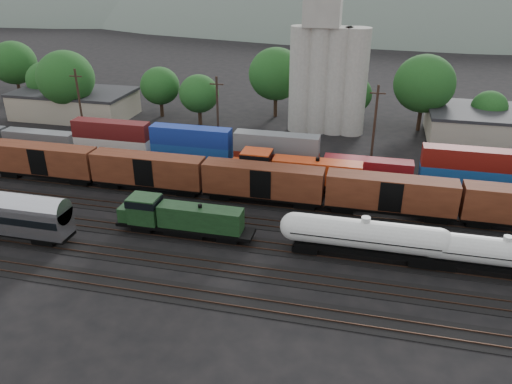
% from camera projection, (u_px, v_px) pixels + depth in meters
% --- Properties ---
extents(ground, '(600.00, 600.00, 0.00)m').
position_uv_depth(ground, '(260.00, 223.00, 58.60)').
color(ground, black).
extents(tracks, '(180.00, 33.20, 0.20)m').
position_uv_depth(tracks, '(260.00, 223.00, 58.58)').
color(tracks, black).
rests_on(tracks, ground).
extents(green_locomotive, '(15.57, 2.75, 4.12)m').
position_uv_depth(green_locomotive, '(177.00, 217.00, 54.94)').
color(green_locomotive, black).
rests_on(green_locomotive, ground).
extents(tank_car_a, '(17.35, 3.11, 4.55)m').
position_uv_depth(tank_car_a, '(364.00, 236.00, 50.52)').
color(tank_car_a, silver).
rests_on(tank_car_a, ground).
extents(tank_car_b, '(15.91, 2.85, 4.17)m').
position_uv_depth(tank_car_b, '(504.00, 254.00, 47.82)').
color(tank_car_b, silver).
rests_on(tank_car_b, ground).
extents(orange_locomotive, '(19.28, 3.21, 4.82)m').
position_uv_depth(orange_locomotive, '(292.00, 171.00, 65.82)').
color(orange_locomotive, black).
rests_on(orange_locomotive, ground).
extents(boxcar_string, '(169.00, 2.90, 4.20)m').
position_uv_depth(boxcar_string, '(391.00, 194.00, 58.59)').
color(boxcar_string, black).
rests_on(boxcar_string, ground).
extents(container_wall, '(160.00, 2.60, 5.80)m').
position_uv_depth(container_wall, '(260.00, 154.00, 71.37)').
color(container_wall, black).
rests_on(container_wall, ground).
extents(grain_silo, '(13.40, 5.00, 29.00)m').
position_uv_depth(grain_silo, '(327.00, 68.00, 84.78)').
color(grain_silo, '#A3A096').
rests_on(grain_silo, ground).
extents(industrial_sheds, '(119.38, 17.26, 5.10)m').
position_uv_depth(industrial_sheds, '(343.00, 120.00, 87.12)').
color(industrial_sheds, '#9E937F').
rests_on(industrial_sheds, ground).
extents(tree_band, '(168.17, 23.15, 14.29)m').
position_uv_depth(tree_band, '(263.00, 81.00, 91.28)').
color(tree_band, black).
rests_on(tree_band, ground).
extents(utility_poles, '(122.20, 0.36, 12.00)m').
position_uv_depth(utility_poles, '(293.00, 119.00, 75.30)').
color(utility_poles, black).
rests_on(utility_poles, ground).
extents(distant_hills, '(860.00, 286.00, 130.00)m').
position_uv_depth(distant_hills, '(401.00, 50.00, 291.01)').
color(distant_hills, '#59665B').
rests_on(distant_hills, ground).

